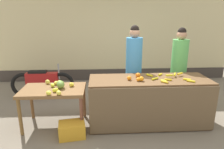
# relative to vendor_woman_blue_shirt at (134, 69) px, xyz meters

# --- Properties ---
(ground_plane) EXTENTS (24.00, 24.00, 0.00)m
(ground_plane) POSITION_rel_vendor_woman_blue_shirt_xyz_m (-0.25, -0.64, -0.93)
(ground_plane) COLOR #756B5B
(market_wall_back) EXTENTS (7.42, 0.23, 3.46)m
(market_wall_back) POSITION_rel_vendor_woman_blue_shirt_xyz_m (-0.25, 2.29, 0.77)
(market_wall_back) COLOR beige
(market_wall_back) RESTS_ON ground
(fruit_stall_counter) EXTENTS (2.23, 0.80, 0.89)m
(fruit_stall_counter) POSITION_rel_vendor_woman_blue_shirt_xyz_m (0.19, -0.65, -0.48)
(fruit_stall_counter) COLOR brown
(fruit_stall_counter) RESTS_ON ground
(side_table_wooden) EXTENTS (1.15, 0.72, 0.74)m
(side_table_wooden) POSITION_rel_vendor_woman_blue_shirt_xyz_m (-1.59, -0.64, -0.28)
(side_table_wooden) COLOR brown
(side_table_wooden) RESTS_ON ground
(banana_bunch_pile) EXTENTS (0.76, 0.58, 0.07)m
(banana_bunch_pile) POSITION_rel_vendor_woman_blue_shirt_xyz_m (0.55, -0.68, -0.01)
(banana_bunch_pile) COLOR gold
(banana_bunch_pile) RESTS_ON fruit_stall_counter
(orange_pile) EXTENTS (0.29, 0.32, 0.09)m
(orange_pile) POSITION_rel_vendor_woman_blue_shirt_xyz_m (-0.04, -0.67, 0.01)
(orange_pile) COLOR orange
(orange_pile) RESTS_ON fruit_stall_counter
(mango_papaya_pile) EXTENTS (0.62, 0.73, 0.14)m
(mango_papaya_pile) POSITION_rel_vendor_woman_blue_shirt_xyz_m (-1.48, -0.61, -0.14)
(mango_papaya_pile) COLOR yellow
(mango_papaya_pile) RESTS_ON side_table_wooden
(vendor_woman_blue_shirt) EXTENTS (0.34, 0.34, 1.84)m
(vendor_woman_blue_shirt) POSITION_rel_vendor_woman_blue_shirt_xyz_m (0.00, 0.00, 0.00)
(vendor_woman_blue_shirt) COLOR #33333D
(vendor_woman_blue_shirt) RESTS_ON ground
(vendor_woman_green_shirt) EXTENTS (0.34, 0.34, 1.79)m
(vendor_woman_green_shirt) POSITION_rel_vendor_woman_blue_shirt_xyz_m (1.01, 0.03, -0.03)
(vendor_woman_green_shirt) COLOR #33333D
(vendor_woman_green_shirt) RESTS_ON ground
(parked_motorcycle) EXTENTS (1.60, 0.18, 0.88)m
(parked_motorcycle) POSITION_rel_vendor_woman_blue_shirt_xyz_m (-2.19, 0.81, -0.53)
(parked_motorcycle) COLOR black
(parked_motorcycle) RESTS_ON ground
(produce_crate) EXTENTS (0.48, 0.38, 0.26)m
(produce_crate) POSITION_rel_vendor_woman_blue_shirt_xyz_m (-1.22, -1.06, -0.80)
(produce_crate) COLOR gold
(produce_crate) RESTS_ON ground
(produce_sack) EXTENTS (0.47, 0.45, 0.57)m
(produce_sack) POSITION_rel_vendor_woman_blue_shirt_xyz_m (-0.76, 0.19, -0.64)
(produce_sack) COLOR tan
(produce_sack) RESTS_ON ground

